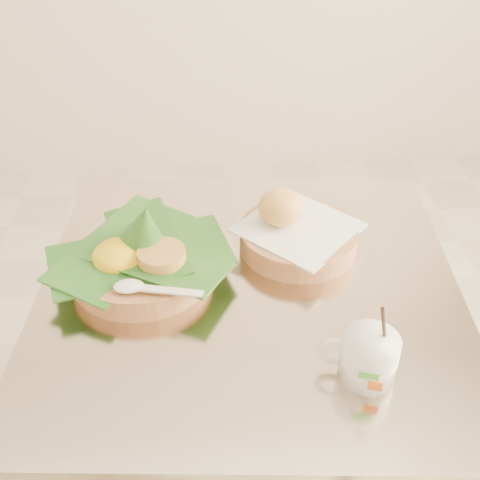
{
  "coord_description": "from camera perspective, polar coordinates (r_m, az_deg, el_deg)",
  "views": [
    {
      "loc": [
        0.13,
        -0.73,
        1.4
      ],
      "look_at": [
        0.19,
        0.07,
        0.82
      ],
      "focal_mm": 45.0,
      "sensor_mm": 36.0,
      "label": 1
    }
  ],
  "objects": [
    {
      "name": "cafe_table",
      "position": [
        1.16,
        0.81,
        -12.67
      ],
      "size": [
        0.75,
        0.75,
        0.75
      ],
      "rotation": [
        0.0,
        0.0,
        -0.08
      ],
      "color": "gray",
      "rests_on": "floor"
    },
    {
      "name": "rice_basket",
      "position": [
        1.02,
        -9.42,
        -1.53
      ],
      "size": [
        0.3,
        0.3,
        0.15
      ],
      "rotation": [
        0.0,
        0.0,
        0.09
      ],
      "color": "#AA7449",
      "rests_on": "cafe_table"
    },
    {
      "name": "bread_basket",
      "position": [
        1.08,
        5.27,
        0.75
      ],
      "size": [
        0.25,
        0.25,
        0.11
      ],
      "rotation": [
        0.0,
        0.0,
        0.04
      ],
      "color": "#AA7449",
      "rests_on": "cafe_table"
    },
    {
      "name": "coffee_mug",
      "position": [
        0.86,
        11.98,
        -10.69
      ],
      "size": [
        0.11,
        0.09,
        0.14
      ],
      "rotation": [
        0.0,
        0.0,
        -0.26
      ],
      "color": "white",
      "rests_on": "cafe_table"
    }
  ]
}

